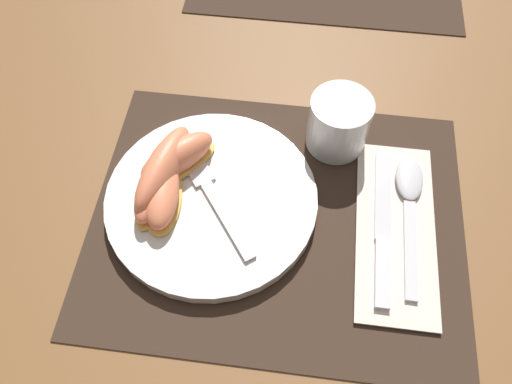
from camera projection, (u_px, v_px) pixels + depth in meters
name	position (u px, v px, depth m)	size (l,w,h in m)	color
ground_plane	(277.00, 218.00, 0.60)	(3.00, 3.00, 0.00)	brown
placemat	(277.00, 217.00, 0.60)	(0.45, 0.36, 0.00)	#38281E
plate	(212.00, 200.00, 0.60)	(0.26, 0.26, 0.02)	white
juice_glass	(338.00, 126.00, 0.63)	(0.08, 0.08, 0.08)	silver
napkin	(395.00, 226.00, 0.59)	(0.09, 0.24, 0.00)	silver
knife	(383.00, 229.00, 0.59)	(0.02, 0.21, 0.01)	silver
spoon	(409.00, 196.00, 0.61)	(0.03, 0.19, 0.01)	silver
fork	(209.00, 188.00, 0.60)	(0.12, 0.16, 0.00)	silver
citrus_wedge_0	(178.00, 158.00, 0.60)	(0.10, 0.10, 0.04)	#F7C656
citrus_wedge_1	(164.00, 170.00, 0.59)	(0.07, 0.14, 0.05)	#F7C656
citrus_wedge_2	(157.00, 180.00, 0.59)	(0.05, 0.13, 0.03)	#F7C656
citrus_wedge_3	(162.00, 189.00, 0.59)	(0.06, 0.12, 0.03)	#F7C656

